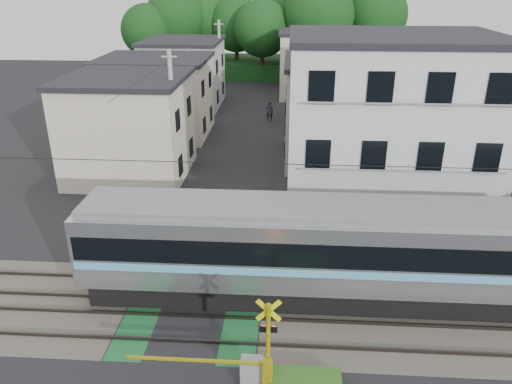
# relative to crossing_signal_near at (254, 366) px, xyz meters

# --- Properties ---
(ground) EXTENTS (120.00, 120.00, 0.00)m
(ground) POSITION_rel_crossing_signal_near_xyz_m (-2.59, 3.65, -0.71)
(ground) COLOR black
(track_bed) EXTENTS (120.00, 120.00, 0.14)m
(track_bed) POSITION_rel_crossing_signal_near_xyz_m (-2.59, 3.65, -0.67)
(track_bed) COLOR #47423A
(track_bed) RESTS_ON ground
(crossing_signal_near) EXTENTS (4.74, 0.65, 3.09)m
(crossing_signal_near) POSITION_rel_crossing_signal_near_xyz_m (0.00, 0.00, 0.00)
(crossing_signal_near) COLOR #FFED0D
(crossing_signal_near) RESTS_ON ground
(crossing_signal_far) EXTENTS (4.74, 0.65, 3.09)m
(crossing_signal_far) POSITION_rel_crossing_signal_near_xyz_m (-5.17, 7.31, 0.00)
(crossing_signal_far) COLOR #FFED0D
(crossing_signal_far) RESTS_ON ground
(apartment_block) EXTENTS (10.20, 8.36, 9.30)m
(apartment_block) POSITION_rel_crossing_signal_near_xyz_m (5.91, 13.15, 3.94)
(apartment_block) COLOR silver
(apartment_block) RESTS_ON ground
(houses_row) EXTENTS (22.07, 31.35, 6.80)m
(houses_row) POSITION_rel_crossing_signal_near_xyz_m (-2.33, 29.57, 2.53)
(houses_row) COLOR beige
(houses_row) RESTS_ON ground
(tree_hill) EXTENTS (40.00, 13.76, 11.64)m
(tree_hill) POSITION_rel_crossing_signal_near_xyz_m (-1.89, 52.08, 4.98)
(tree_hill) COLOR #143E15
(tree_hill) RESTS_ON ground
(catenary) EXTENTS (60.00, 5.04, 7.00)m
(catenary) POSITION_rel_crossing_signal_near_xyz_m (3.41, 3.69, 2.98)
(catenary) COLOR #2D2D33
(catenary) RESTS_ON ground
(utility_poles) EXTENTS (7.90, 42.00, 8.00)m
(utility_poles) POSITION_rel_crossing_signal_near_xyz_m (-3.64, 26.66, 3.37)
(utility_poles) COLOR #A5A5A0
(utility_poles) RESTS_ON ground
(pedestrian) EXTENTS (0.69, 0.49, 1.81)m
(pedestrian) POSITION_rel_crossing_signal_near_xyz_m (-0.79, 31.11, 0.19)
(pedestrian) COLOR #2C2630
(pedestrian) RESTS_ON ground
(weed_patches) EXTENTS (10.25, 8.80, 0.40)m
(weed_patches) POSITION_rel_crossing_signal_near_xyz_m (-0.83, 3.56, -0.53)
(weed_patches) COLOR #2D5E1E
(weed_patches) RESTS_ON ground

